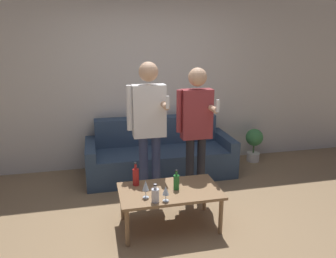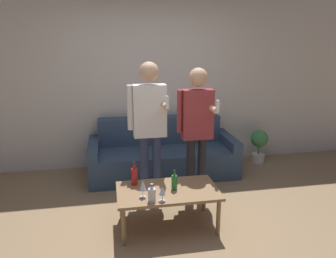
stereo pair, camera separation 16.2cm
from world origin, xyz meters
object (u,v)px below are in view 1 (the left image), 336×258
at_px(person_standing_left, 149,120).
at_px(bottle_orange, 136,176).
at_px(couch, 160,155).
at_px(coffee_table, 170,194).
at_px(person_standing_right, 196,123).

bearing_deg(person_standing_left, bottle_orange, -116.10).
bearing_deg(couch, person_standing_left, -109.93).
xyz_separation_m(couch, bottle_orange, (-0.51, -1.25, 0.24)).
relative_size(couch, bottle_orange, 8.25).
bearing_deg(bottle_orange, coffee_table, -30.31).
xyz_separation_m(coffee_table, person_standing_left, (-0.10, 0.66, 0.64)).
distance_m(coffee_table, person_standing_right, 0.94).
xyz_separation_m(person_standing_left, person_standing_right, (0.56, -0.09, -0.04)).
bearing_deg(person_standing_right, couch, 107.47).
bearing_deg(bottle_orange, person_standing_right, 25.68).
distance_m(couch, person_standing_right, 1.15).
height_order(coffee_table, person_standing_right, person_standing_right).
distance_m(coffee_table, person_standing_left, 0.92).
distance_m(couch, coffee_table, 1.45).
xyz_separation_m(bottle_orange, person_standing_left, (0.23, 0.47, 0.49)).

